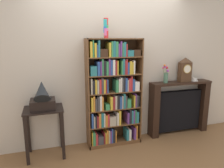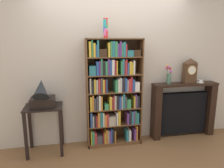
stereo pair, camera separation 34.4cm
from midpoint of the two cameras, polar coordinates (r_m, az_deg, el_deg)
ground_plane at (r=3.72m, az=3.62°, el=-16.48°), size 7.99×6.40×0.02m
wall_back at (r=3.60m, az=4.08°, el=4.58°), size 4.99×0.08×2.60m
bookshelf at (r=3.48m, az=3.06°, el=-2.94°), size 0.91×0.28×1.78m
cup_stack at (r=3.30m, az=1.31°, el=14.89°), size 0.07×0.07×0.30m
side_table_left at (r=3.42m, az=-15.17°, el=-9.17°), size 0.57×0.44×0.76m
gramophone at (r=3.25m, az=-15.60°, el=-3.04°), size 0.36×0.44×0.49m
fireplace_mantel at (r=4.15m, az=20.91°, el=-6.63°), size 1.18×0.24×1.00m
mantel_clock at (r=4.00m, az=22.66°, el=3.31°), size 0.21×0.14×0.44m
flower_vase at (r=3.81m, az=17.66°, el=2.08°), size 0.14×0.12×0.34m
teacup_with_saucer at (r=4.16m, az=24.93°, el=0.65°), size 0.15×0.15×0.05m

